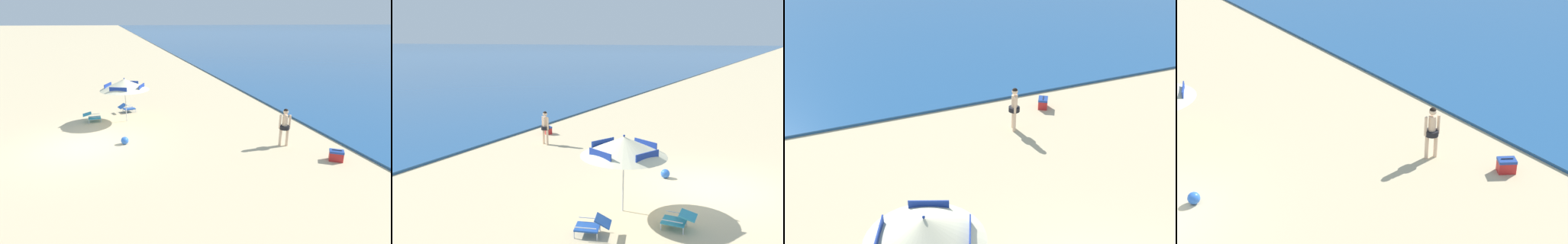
# 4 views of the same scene
# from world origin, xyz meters

# --- Properties ---
(person_standing_near_shore) EXTENTS (0.39, 0.45, 1.58)m
(person_standing_near_shore) POSITION_xyz_m (1.95, 7.93, 0.91)
(person_standing_near_shore) COLOR beige
(person_standing_near_shore) RESTS_ON ground
(cooler_box) EXTENTS (0.56, 0.61, 0.43)m
(cooler_box) POSITION_xyz_m (3.78, 9.07, 0.20)
(cooler_box) COLOR red
(cooler_box) RESTS_ON ground
(beach_ball) EXTENTS (0.32, 0.32, 0.32)m
(beach_ball) POSITION_xyz_m (0.16, 1.60, 0.16)
(beach_ball) COLOR blue
(beach_ball) RESTS_ON ground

